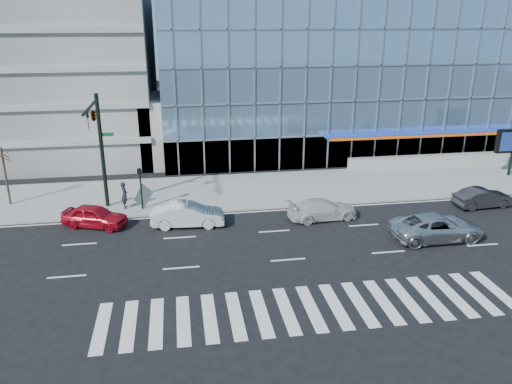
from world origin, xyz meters
TOP-DOWN VIEW (x-y plane):
  - ground at (0.00, 0.00)m, footprint 160.00×160.00m
  - sidewalk at (0.00, 8.00)m, footprint 120.00×8.00m
  - theatre_building at (14.00, 26.00)m, footprint 42.00×26.00m
  - parking_garage at (-20.00, 26.00)m, footprint 24.00×24.00m
  - ramp_block at (-6.00, 18.00)m, footprint 6.00×8.00m
  - retaining_wall at (24.00, 11.60)m, footprint 30.00×0.80m
  - traffic_signal at (-11.00, 4.57)m, footprint 1.14×5.74m
  - ped_signal_post at (-8.50, 4.94)m, footprint 0.30×0.33m
  - street_tree_near at (-18.00, 7.50)m, footprint 1.10×1.10m
  - silver_suv at (9.62, -2.73)m, footprint 5.69×2.68m
  - white_suv at (3.62, 1.53)m, footprint 4.90×2.38m
  - white_sedan at (-5.40, 1.80)m, footprint 4.84×2.02m
  - dark_sedan at (15.62, 1.80)m, footprint 4.34×1.79m
  - red_sedan at (-11.40, 2.66)m, footprint 4.58×3.10m
  - pedestrian at (-9.70, 5.38)m, footprint 0.58×0.77m
  - tilted_panel at (-8.39, 5.12)m, footprint 1.35×1.33m

SIDE VIEW (x-z plane):
  - ground at x=0.00m, z-range 0.00..0.00m
  - sidewalk at x=0.00m, z-range 0.00..0.15m
  - retaining_wall at x=24.00m, z-range 0.15..1.15m
  - white_suv at x=3.62m, z-range 0.00..1.37m
  - dark_sedan at x=15.62m, z-range 0.00..1.40m
  - red_sedan at x=-11.40m, z-range 0.00..1.45m
  - white_sedan at x=-5.40m, z-range 0.00..1.56m
  - silver_suv at x=9.62m, z-range 0.00..1.57m
  - tilted_panel at x=-8.39m, z-range 0.15..1.99m
  - pedestrian at x=-9.70m, z-range 0.15..2.07m
  - ped_signal_post at x=-8.50m, z-range 0.64..3.64m
  - ramp_block at x=-6.00m, z-range 0.00..6.00m
  - street_tree_near at x=-18.00m, z-range 1.66..5.89m
  - traffic_signal at x=-11.00m, z-range 2.16..10.16m
  - theatre_building at x=14.00m, z-range 0.00..15.00m
  - parking_garage at x=-20.00m, z-range 0.00..20.00m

